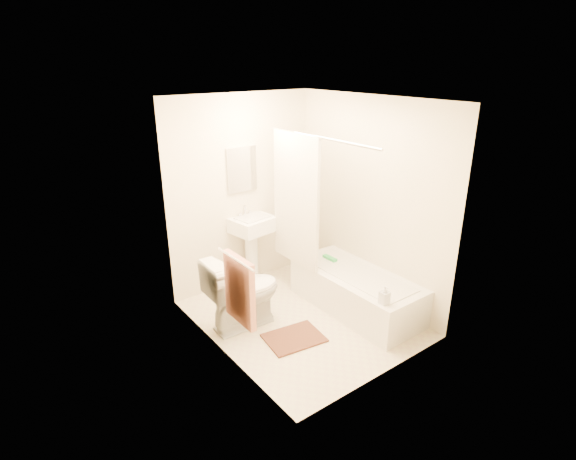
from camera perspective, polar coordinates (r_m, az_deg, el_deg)
floor at (r=5.19m, az=1.69°, el=-11.16°), size 2.40×2.40×0.00m
ceiling at (r=4.41m, az=2.03°, el=16.27°), size 2.40×2.40×0.00m
wall_back at (r=5.60m, az=-5.87°, el=4.71°), size 2.00×0.02×2.40m
wall_left at (r=4.15m, az=-9.00°, el=-1.40°), size 0.02×2.40×2.40m
wall_right at (r=5.32m, az=10.31°, el=3.57°), size 0.02×2.40×2.40m
mirror at (r=5.51m, az=-5.87°, el=7.65°), size 0.40×0.03×0.55m
curtain_rod at (r=4.72m, az=4.09°, el=11.66°), size 0.03×1.70×0.03m
shower_curtain at (r=5.21m, az=0.99°, el=3.77°), size 0.04×0.80×1.55m
towel_bar at (r=4.01m, az=-6.71°, el=-3.69°), size 0.02×0.60×0.02m
towel at (r=4.16m, az=-6.17°, el=-7.59°), size 0.06×0.45×0.66m
toilet_paper at (r=4.49m, az=-8.59°, el=-6.63°), size 0.11×0.12×0.12m
toilet at (r=4.91m, az=-5.70°, el=-7.81°), size 0.84×0.49×0.81m
sink at (r=5.75m, az=-4.54°, el=-2.29°), size 0.56×0.48×0.99m
bathtub at (r=5.33m, az=8.60°, el=-7.68°), size 0.70×1.60×0.45m
bath_mat at (r=4.86m, az=0.77°, el=-13.54°), size 0.65×0.52×0.02m
soap_bottle at (r=4.64m, az=12.17°, el=-8.08°), size 0.09×0.09×0.19m
scrub_brush at (r=5.53m, az=5.33°, el=-3.62°), size 0.06×0.21×0.04m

